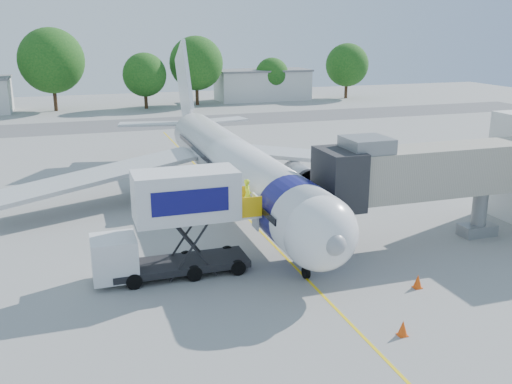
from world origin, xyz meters
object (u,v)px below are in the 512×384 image
object	(u,v)px
jet_bridge	(419,173)
catering_hiloader	(174,225)
aircraft	(232,164)
ground_tug	(347,322)

from	to	relation	value
jet_bridge	catering_hiloader	distance (m)	14.35
aircraft	ground_tug	xyz separation A→B (m)	(-0.75, -19.62, -2.17)
aircraft	jet_bridge	xyz separation A→B (m)	(7.99, -11.12, 1.39)
jet_bridge	catering_hiloader	size ratio (longest dim) A/B	1.64
ground_tug	aircraft	bearing A→B (deg)	84.51
jet_bridge	ground_tug	distance (m)	12.70
jet_bridge	catering_hiloader	bearing A→B (deg)	-179.99
aircraft	ground_tug	world-z (taller)	aircraft
catering_hiloader	ground_tug	xyz separation A→B (m)	(5.52, -8.50, -1.98)
catering_hiloader	ground_tug	distance (m)	10.33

